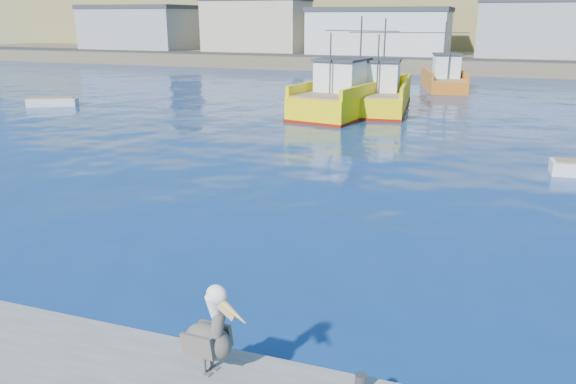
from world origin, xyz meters
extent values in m
plane|color=navy|center=(0.00, 0.00, 0.00)|extent=(260.00, 260.00, 0.00)
cylinder|color=#4C4C4C|center=(3.00, -3.40, 0.65)|extent=(0.20, 0.20, 0.30)
cube|color=brown|center=(0.00, 72.00, 0.80)|extent=(160.00, 30.00, 1.60)
cube|color=olive|center=(0.00, 98.00, 6.00)|extent=(180.00, 40.00, 14.00)
cube|color=#2D2D2D|center=(0.00, 61.00, 1.65)|extent=(150.00, 5.00, 0.10)
cube|color=gray|center=(-48.00, 67.00, 4.60)|extent=(16.00, 10.00, 6.00)
cube|color=#333338|center=(-48.00, 67.00, 7.90)|extent=(16.32, 10.20, 0.60)
cube|color=tan|center=(-28.00, 67.00, 5.10)|extent=(14.00, 9.00, 7.00)
cube|color=silver|center=(-10.00, 67.00, 4.35)|extent=(18.00, 11.00, 5.50)
cube|color=#333338|center=(-10.00, 67.00, 7.40)|extent=(18.36, 11.22, 0.60)
cube|color=gray|center=(10.00, 67.00, 4.85)|extent=(15.00, 10.00, 6.50)
cube|color=#333338|center=(10.00, 67.00, 8.40)|extent=(15.30, 10.20, 0.60)
cube|color=yellow|center=(-4.61, 28.18, 0.79)|extent=(6.30, 12.72, 1.58)
cube|color=yellow|center=(-2.74, 27.82, 1.93)|extent=(2.52, 11.75, 0.70)
cube|color=yellow|center=(-6.48, 28.55, 1.93)|extent=(2.52, 11.75, 0.70)
cube|color=maroon|center=(-4.61, 28.18, 0.05)|extent=(6.43, 12.97, 0.25)
cube|color=#8C7251|center=(-4.61, 28.18, 1.63)|extent=(5.89, 12.18, 0.10)
cube|color=white|center=(-4.96, 26.39, 2.68)|extent=(3.37, 3.53, 2.00)
cube|color=#333338|center=(-4.96, 26.39, 3.78)|extent=(3.64, 3.92, 0.15)
cylinder|color=#4C4C4C|center=(-4.38, 29.38, 4.08)|extent=(0.14, 0.14, 5.00)
cylinder|color=#4C4C4C|center=(-5.31, 24.60, 3.58)|extent=(0.12, 0.12, 4.00)
cylinder|color=#4C4C4C|center=(-4.38, 29.38, 5.58)|extent=(5.59, 1.16, 0.08)
cube|color=yellow|center=(-2.92, 30.25, 0.71)|extent=(4.74, 11.27, 1.43)
cube|color=yellow|center=(-1.15, 30.40, 1.78)|extent=(1.17, 10.74, 0.70)
cube|color=yellow|center=(-4.70, 30.09, 1.78)|extent=(1.17, 10.74, 0.70)
cube|color=maroon|center=(-2.92, 30.25, 0.05)|extent=(4.83, 11.50, 0.25)
cube|color=#8C7251|center=(-2.92, 30.25, 1.48)|extent=(4.40, 10.81, 0.10)
cube|color=white|center=(-2.78, 28.61, 2.53)|extent=(2.89, 2.97, 2.00)
cube|color=#333338|center=(-2.78, 28.61, 3.63)|extent=(3.10, 3.31, 0.15)
cylinder|color=#4C4C4C|center=(-3.02, 31.34, 3.93)|extent=(0.13, 0.13, 5.00)
cylinder|color=#4C4C4C|center=(-2.64, 26.97, 3.43)|extent=(0.11, 0.11, 4.00)
cylinder|color=#4C4C4C|center=(-3.02, 31.34, 5.43)|extent=(5.30, 0.54, 0.08)
cube|color=#CB6817|center=(0.48, 43.58, 0.55)|extent=(5.00, 9.00, 1.11)
cube|color=#CB6817|center=(1.94, 43.91, 1.46)|extent=(2.03, 8.17, 0.70)
cube|color=#CB6817|center=(-0.99, 43.24, 1.46)|extent=(2.03, 8.17, 0.70)
cube|color=#8C7251|center=(0.48, 43.58, 1.16)|extent=(4.67, 8.62, 0.10)
cube|color=white|center=(0.76, 42.33, 2.21)|extent=(2.65, 2.57, 2.00)
cube|color=#333338|center=(0.76, 42.33, 3.31)|extent=(2.86, 2.85, 0.15)
cylinder|color=#4C4C4C|center=(0.29, 44.41, 3.61)|extent=(0.14, 0.14, 5.00)
cylinder|color=#4C4C4C|center=(1.04, 41.09, 3.11)|extent=(0.12, 0.12, 4.00)
cylinder|color=#4C4C4C|center=(0.29, 44.41, 5.11)|extent=(4.37, 1.07, 0.08)
cube|color=silver|center=(-26.84, 23.06, 0.22)|extent=(3.79, 2.71, 0.72)
cube|color=#8C7251|center=(-26.84, 23.06, 0.61)|extent=(3.35, 2.31, 0.07)
cylinder|color=#595451|center=(0.27, -3.87, 0.67)|extent=(0.09, 0.09, 0.33)
cube|color=#595451|center=(0.33, -3.88, 0.51)|extent=(0.19, 0.17, 0.02)
cylinder|color=#595451|center=(0.32, -3.66, 0.67)|extent=(0.09, 0.09, 0.33)
cube|color=#595451|center=(0.38, -3.68, 0.51)|extent=(0.19, 0.17, 0.02)
ellipsoid|color=#38332D|center=(0.33, -3.77, 1.10)|extent=(1.07, 0.77, 0.66)
cube|color=#38332D|center=(0.24, -4.02, 1.13)|extent=(0.74, 0.24, 0.48)
cube|color=#38332D|center=(0.35, -3.52, 1.13)|extent=(0.74, 0.24, 0.48)
cube|color=#38332D|center=(-0.08, -3.68, 1.03)|extent=(0.29, 0.23, 0.14)
cylinder|color=#38332D|center=(0.55, -3.82, 1.46)|extent=(0.30, 0.38, 0.52)
cylinder|color=white|center=(0.49, -3.81, 1.86)|extent=(0.28, 0.38, 0.50)
ellipsoid|color=white|center=(0.56, -3.83, 2.10)|extent=(0.45, 0.38, 0.33)
cone|color=gold|center=(0.86, -3.89, 1.89)|extent=(0.68, 0.31, 0.46)
cube|color=tan|center=(0.74, -3.87, 1.84)|extent=(0.41, 0.15, 0.29)
camera|label=1|loc=(4.55, -11.46, 6.60)|focal=35.00mm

